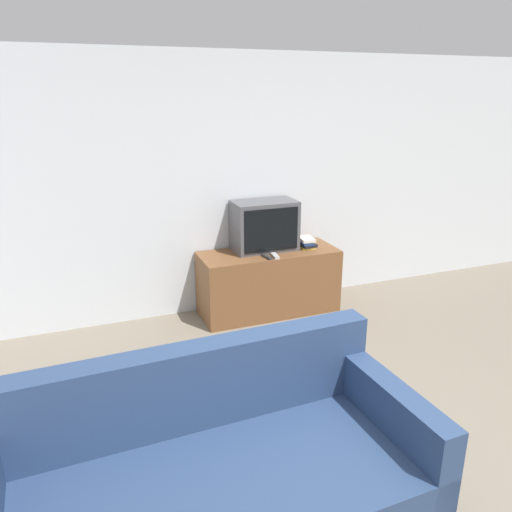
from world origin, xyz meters
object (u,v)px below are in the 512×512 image
object	(u,v)px
tv_stand	(269,282)
couch	(213,493)
television	(264,226)
remote_on_stand	(267,257)
remote_secondary	(275,256)
book_stack	(306,243)

from	to	relation	value
tv_stand	couch	bearing A→B (deg)	-118.11
tv_stand	couch	world-z (taller)	couch
television	remote_on_stand	size ratio (longest dim) A/B	4.05
remote_on_stand	remote_secondary	bearing A→B (deg)	1.25
tv_stand	television	bearing A→B (deg)	99.10
couch	book_stack	world-z (taller)	couch
tv_stand	television	size ratio (longest dim) A/B	2.21
television	book_stack	xyz separation A→B (m)	(0.43, -0.10, -0.20)
remote_on_stand	remote_secondary	xyz separation A→B (m)	(0.09, 0.00, 0.00)
remote_on_stand	tv_stand	bearing A→B (deg)	62.05
book_stack	remote_secondary	world-z (taller)	book_stack
couch	book_stack	xyz separation A→B (m)	(1.78, 2.53, 0.40)
tv_stand	book_stack	xyz separation A→B (m)	(0.42, -0.01, 0.39)
remote_secondary	tv_stand	bearing A→B (deg)	86.97
television	book_stack	distance (m)	0.49
tv_stand	television	distance (m)	0.59
tv_stand	book_stack	size ratio (longest dim) A/B	6.27
tv_stand	remote_on_stand	size ratio (longest dim) A/B	8.97
remote_on_stand	couch	bearing A→B (deg)	-118.13
couch	book_stack	distance (m)	3.12
remote_secondary	couch	bearing A→B (deg)	-119.74
book_stack	remote_on_stand	xyz separation A→B (m)	(-0.52, -0.17, -0.04)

